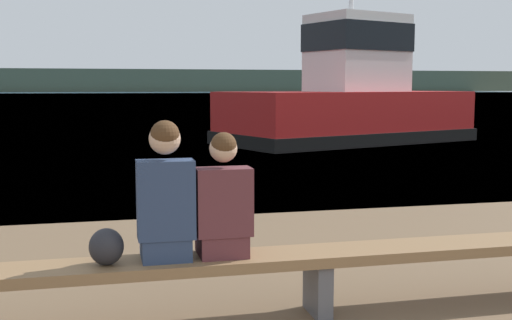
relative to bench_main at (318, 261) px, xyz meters
name	(u,v)px	position (x,y,z in m)	size (l,w,h in m)	color
water_surface	(108,95)	(-0.33, 123.88, -0.41)	(240.00, 240.00, 0.00)	teal
far_shoreline	(106,80)	(-0.33, 195.46, 2.96)	(600.00, 12.00, 6.75)	#384233
bench_main	(318,261)	(0.00, 0.00, 0.00)	(7.49, 0.44, 0.50)	brown
person_left	(165,198)	(-1.15, 0.00, 0.54)	(0.40, 0.39, 1.01)	navy
person_right	(223,203)	(-0.73, 0.00, 0.48)	(0.40, 0.38, 0.92)	#56282D
shopping_bag	(106,247)	(-1.57, -0.03, 0.21)	(0.24, 0.23, 0.26)	#232328
tugboat_red	(349,102)	(5.95, 14.36, 0.83)	(8.68, 6.04, 5.99)	#A81919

